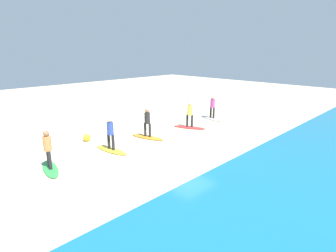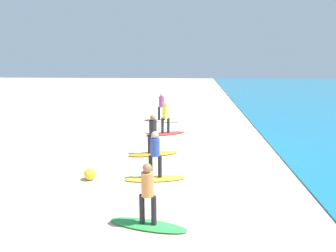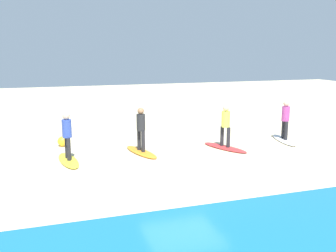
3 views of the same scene
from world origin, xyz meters
name	(u,v)px [view 1 (image 1 of 3)]	position (x,y,z in m)	size (l,w,h in m)	color
ground_plane	(187,144)	(0.00, 0.00, 0.00)	(60.00, 60.00, 0.00)	beige
surfboard_white	(212,118)	(-5.41, -2.28, 0.04)	(2.10, 0.56, 0.09)	white
surfer_white	(213,105)	(-5.41, -2.28, 1.04)	(0.32, 0.45, 1.64)	#232328
surfboard_red	(189,127)	(-2.44, -1.91, 0.04)	(2.10, 0.56, 0.09)	red
surfer_red	(190,112)	(-2.44, -1.91, 1.04)	(0.32, 0.43, 1.64)	#232328
surfboard_orange	(148,137)	(0.85, -2.28, 0.04)	(2.10, 0.56, 0.09)	orange
surfer_orange	(147,121)	(0.85, -2.28, 1.04)	(0.32, 0.45, 1.64)	#232328
surfboard_yellow	(111,150)	(3.53, -1.99, 0.04)	(2.10, 0.56, 0.09)	yellow
surfer_yellow	(110,131)	(3.53, -1.99, 1.04)	(0.32, 0.46, 1.64)	#232328
surfboard_green	(50,169)	(6.64, -1.94, 0.04)	(2.10, 0.56, 0.09)	green
surfer_green	(48,147)	(6.64, -1.94, 1.04)	(0.32, 0.45, 1.64)	#232328
beach_ball	(87,138)	(3.61, -4.25, 0.20)	(0.41, 0.41, 0.41)	yellow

